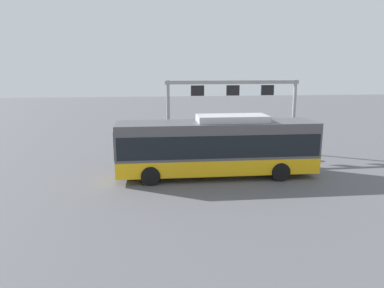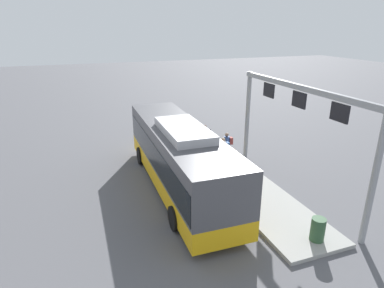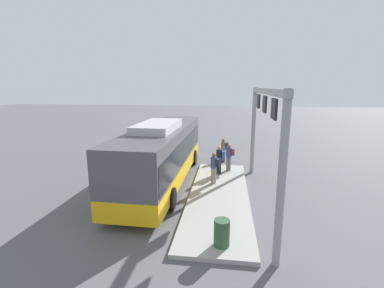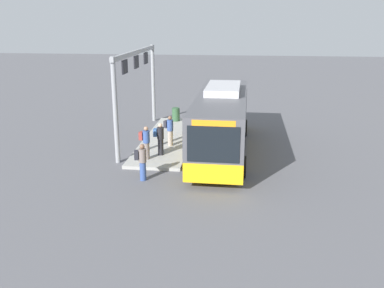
{
  "view_description": "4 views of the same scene",
  "coord_description": "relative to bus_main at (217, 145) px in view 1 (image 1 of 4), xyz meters",
  "views": [
    {
      "loc": [
        3.79,
        19.17,
        5.95
      ],
      "look_at": [
        1.28,
        -0.89,
        1.71
      ],
      "focal_mm": 33.68,
      "sensor_mm": 36.0,
      "label": 1
    },
    {
      "loc": [
        -13.94,
        4.46,
        7.63
      ],
      "look_at": [
        2.41,
        -1.56,
        1.32
      ],
      "focal_mm": 30.75,
      "sensor_mm": 36.0,
      "label": 2
    },
    {
      "loc": [
        -13.87,
        -3.47,
        5.25
      ],
      "look_at": [
        1.68,
        -1.39,
        1.86
      ],
      "focal_mm": 25.09,
      "sensor_mm": 36.0,
      "label": 3
    },
    {
      "loc": [
        21.44,
        0.93,
        6.92
      ],
      "look_at": [
        2.63,
        -1.28,
        1.16
      ],
      "focal_mm": 38.98,
      "sensor_mm": 36.0,
      "label": 4
    }
  ],
  "objects": [
    {
      "name": "trash_bin",
      "position": [
        -5.94,
        -3.38,
        -1.2
      ],
      "size": [
        0.52,
        0.52,
        0.9
      ],
      "primitive_type": "cylinder",
      "color": "#2D5133",
      "rests_on": "platform_curb"
    },
    {
      "name": "person_boarding",
      "position": [
        4.58,
        -3.26,
        -0.92
      ],
      "size": [
        0.39,
        0.56,
        1.67
      ],
      "rotation": [
        0.0,
        0.0,
        1.74
      ],
      "color": "#334C8C",
      "rests_on": "ground"
    },
    {
      "name": "person_waiting_mid",
      "position": [
        1.43,
        -3.06,
        -0.76
      ],
      "size": [
        0.35,
        0.53,
        1.67
      ],
      "rotation": [
        0.0,
        0.0,
        1.54
      ],
      "color": "black",
      "rests_on": "platform_curb"
    },
    {
      "name": "bus_main",
      "position": [
        0.0,
        0.0,
        0.0
      ],
      "size": [
        11.04,
        2.82,
        3.46
      ],
      "rotation": [
        0.0,
        0.0,
        -0.02
      ],
      "color": "#EAAD14",
      "rests_on": "ground"
    },
    {
      "name": "platform_sign_gantry",
      "position": [
        -2.04,
        -5.02,
        1.94
      ],
      "size": [
        9.27,
        0.24,
        5.2
      ],
      "color": "gray",
      "rests_on": "ground"
    },
    {
      "name": "person_waiting_near",
      "position": [
        2.15,
        -3.63,
        -0.76
      ],
      "size": [
        0.38,
        0.56,
        1.67
      ],
      "rotation": [
        0.0,
        0.0,
        1.43
      ],
      "color": "slate",
      "rests_on": "platform_curb"
    },
    {
      "name": "platform_curb",
      "position": [
        -1.67,
        -3.16,
        -1.73
      ],
      "size": [
        10.0,
        2.8,
        0.16
      ],
      "primitive_type": "cube",
      "color": "#9E9E99",
      "rests_on": "ground"
    },
    {
      "name": "person_waiting_far",
      "position": [
        -0.23,
        -2.84,
        -0.76
      ],
      "size": [
        0.5,
        0.6,
        1.67
      ],
      "rotation": [
        0.0,
        0.0,
        1.13
      ],
      "color": "gray",
      "rests_on": "platform_curb"
    },
    {
      "name": "ground_plane",
      "position": [
        0.01,
        -0.0,
        -1.81
      ],
      "size": [
        120.0,
        120.0,
        0.0
      ],
      "primitive_type": "plane",
      "color": "#56565B"
    }
  ]
}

